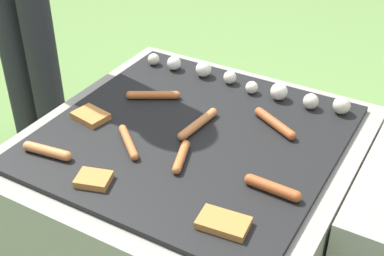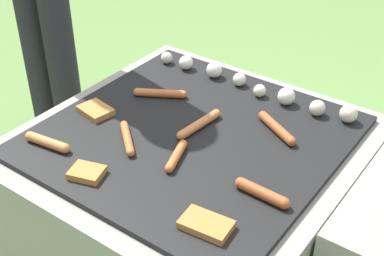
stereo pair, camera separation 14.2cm
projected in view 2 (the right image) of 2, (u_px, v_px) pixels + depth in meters
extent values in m
plane|color=#608442|center=(192.00, 238.00, 1.90)|extent=(14.00, 14.00, 0.00)
cube|color=gray|center=(192.00, 191.00, 1.78)|extent=(0.98, 0.98, 0.43)
cube|color=black|center=(192.00, 136.00, 1.65)|extent=(0.86, 0.86, 0.02)
cylinder|color=black|center=(37.00, 46.00, 2.24)|extent=(0.12, 0.12, 0.84)
cylinder|color=black|center=(61.00, 55.00, 2.17)|extent=(0.12, 0.12, 0.84)
cylinder|color=#B7602D|center=(160.00, 93.00, 1.83)|extent=(0.15, 0.10, 0.03)
sphere|color=#B7602D|center=(137.00, 92.00, 1.83)|extent=(0.03, 0.03, 0.03)
sphere|color=#B7602D|center=(183.00, 94.00, 1.82)|extent=(0.03, 0.03, 0.03)
cylinder|color=#A34C23|center=(277.00, 128.00, 1.65)|extent=(0.15, 0.10, 0.03)
sphere|color=#A34C23|center=(292.00, 142.00, 1.58)|extent=(0.03, 0.03, 0.03)
sphere|color=#A34C23|center=(263.00, 115.00, 1.71)|extent=(0.03, 0.03, 0.03)
cylinder|color=#A34C23|center=(262.00, 193.00, 1.39)|extent=(0.13, 0.04, 0.03)
sphere|color=#A34C23|center=(284.00, 203.00, 1.36)|extent=(0.03, 0.03, 0.03)
sphere|color=#A34C23|center=(241.00, 183.00, 1.42)|extent=(0.03, 0.03, 0.03)
cylinder|color=#B7602D|center=(127.00, 138.00, 1.60)|extent=(0.13, 0.12, 0.02)
sphere|color=#B7602D|center=(124.00, 125.00, 1.67)|extent=(0.02, 0.02, 0.02)
sphere|color=#B7602D|center=(131.00, 153.00, 1.54)|extent=(0.02, 0.02, 0.02)
cylinder|color=#B7602D|center=(176.00, 156.00, 1.53)|extent=(0.06, 0.13, 0.03)
sphere|color=#B7602D|center=(169.00, 169.00, 1.48)|extent=(0.03, 0.03, 0.03)
sphere|color=#B7602D|center=(183.00, 144.00, 1.58)|extent=(0.03, 0.03, 0.03)
cylinder|color=#C6753D|center=(47.00, 142.00, 1.58)|extent=(0.14, 0.05, 0.03)
sphere|color=#C6753D|center=(30.00, 136.00, 1.61)|extent=(0.03, 0.03, 0.03)
sphere|color=#C6753D|center=(65.00, 148.00, 1.56)|extent=(0.03, 0.03, 0.03)
cylinder|color=#C6753D|center=(199.00, 124.00, 1.66)|extent=(0.04, 0.17, 0.03)
sphere|color=#C6753D|center=(216.00, 113.00, 1.72)|extent=(0.03, 0.03, 0.03)
sphere|color=#C6753D|center=(181.00, 135.00, 1.61)|extent=(0.03, 0.03, 0.03)
cube|color=#B27033|center=(96.00, 110.00, 1.74)|extent=(0.12, 0.10, 0.02)
cube|color=#B27033|center=(206.00, 224.00, 1.30)|extent=(0.13, 0.09, 0.02)
cube|color=#B27033|center=(87.00, 173.00, 1.47)|extent=(0.11, 0.10, 0.02)
sphere|color=beige|center=(167.00, 58.00, 2.03)|extent=(0.04, 0.04, 0.04)
sphere|color=silver|center=(186.00, 63.00, 1.99)|extent=(0.05, 0.05, 0.05)
sphere|color=silver|center=(214.00, 70.00, 1.94)|extent=(0.06, 0.06, 0.06)
sphere|color=beige|center=(239.00, 79.00, 1.89)|extent=(0.05, 0.05, 0.05)
sphere|color=beige|center=(260.00, 91.00, 1.82)|extent=(0.04, 0.04, 0.04)
sphere|color=silver|center=(286.00, 96.00, 1.78)|extent=(0.06, 0.06, 0.06)
sphere|color=beige|center=(317.00, 108.00, 1.72)|extent=(0.05, 0.05, 0.05)
sphere|color=beige|center=(349.00, 114.00, 1.69)|extent=(0.06, 0.06, 0.06)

